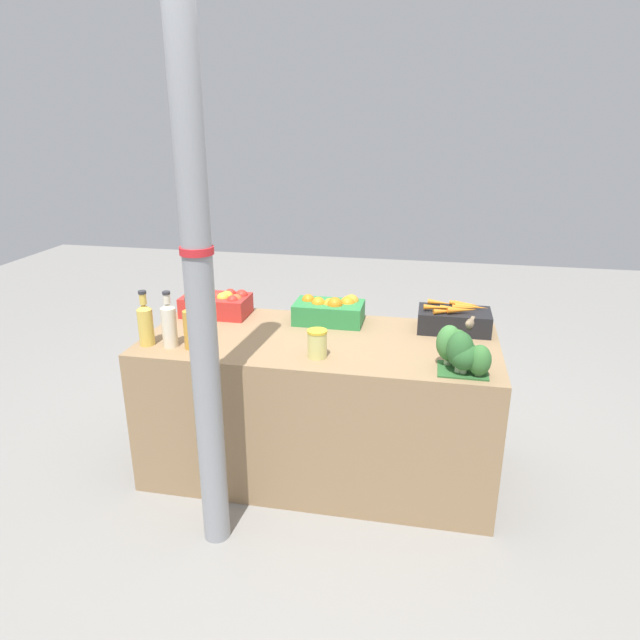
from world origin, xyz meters
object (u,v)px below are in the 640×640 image
Objects in this scene: juice_bottle_golden at (145,323)px; sparrow_bird at (470,324)px; apple_crate at (217,303)px; pickle_jar at (317,344)px; juice_bottle_amber at (190,327)px; broccoli_pile at (461,351)px; carrot_crate at (454,319)px; support_pole at (199,276)px; orange_crate at (331,310)px; juice_bottle_cloudy at (169,324)px.

sparrow_bird is at bearing -0.37° from juice_bottle_golden.
pickle_jar is at bearing -35.64° from apple_crate.
apple_crate is 0.50m from juice_bottle_amber.
carrot_crate is at bearing 91.46° from broccoli_pile.
juice_bottle_amber reaches higher than apple_crate.
apple_crate is (-0.29, 0.89, -0.41)m from support_pole.
support_pole is at bearing -134.50° from pickle_jar.
juice_bottle_golden is at bearing 179.15° from broccoli_pile.
pickle_jar is at bearing -87.33° from orange_crate.
broccoli_pile reaches higher than pickle_jar.
juice_bottle_cloudy is at bearing -144.79° from orange_crate.
orange_crate is at bearing 30.98° from juice_bottle_golden.
support_pole is 0.63m from juice_bottle_cloudy.
broccoli_pile is (0.68, -0.53, 0.03)m from orange_crate.
sparrow_bird is at bearing -0.40° from juice_bottle_cloudy.
broccoli_pile reaches higher than carrot_crate.
support_pole is 1.02m from apple_crate.
support_pole is 1.43m from carrot_crate.
support_pole reaches higher than apple_crate.
carrot_crate is (1.32, 0.00, -0.01)m from apple_crate.
juice_bottle_cloudy is (-0.71, -0.50, 0.05)m from orange_crate.
juice_bottle_amber reaches higher than orange_crate.
carrot_crate is at bearing 37.32° from pickle_jar.
orange_crate is 1.57× the size of broccoli_pile.
juice_bottle_golden is 2.08× the size of sparrow_bird.
broccoli_pile is at bearing -21.36° from apple_crate.
juice_bottle_cloudy is (-0.34, 0.39, -0.36)m from support_pole.
juice_bottle_amber is (0.24, 0.00, -0.00)m from juice_bottle_golden.
apple_crate is 2.78× the size of pickle_jar.
orange_crate is 2.78× the size of pickle_jar.
juice_bottle_cloudy is (0.13, -0.00, 0.00)m from juice_bottle_golden.
juice_bottle_cloudy is at bearing -76.82° from sparrow_bird.
sparrow_bird reaches higher than orange_crate.
juice_bottle_golden is at bearing -76.79° from sparrow_bird.
juice_bottle_cloudy is (-0.06, -0.50, 0.05)m from apple_crate.
apple_crate is 1.46m from sparrow_bird.
sparrow_bird is (1.54, -0.01, 0.11)m from juice_bottle_golden.
orange_crate is at bearing 142.16° from broccoli_pile.
pickle_jar is (-0.65, 0.03, -0.03)m from broccoli_pile.
support_pole reaches higher than broccoli_pile.
juice_bottle_amber is (0.11, 0.00, -0.01)m from juice_bottle_cloudy.
sparrow_bird is at bearing -20.50° from apple_crate.
support_pole is 8.77× the size of juice_bottle_cloudy.
carrot_crate reaches higher than apple_crate.
support_pole is 8.91× the size of juice_bottle_golden.
orange_crate is 0.89m from sparrow_bird.
juice_bottle_cloudy is at bearing -179.11° from pickle_jar.
carrot_crate reaches higher than pickle_jar.
broccoli_pile is 0.66m from pickle_jar.
orange_crate is 0.66m from carrot_crate.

